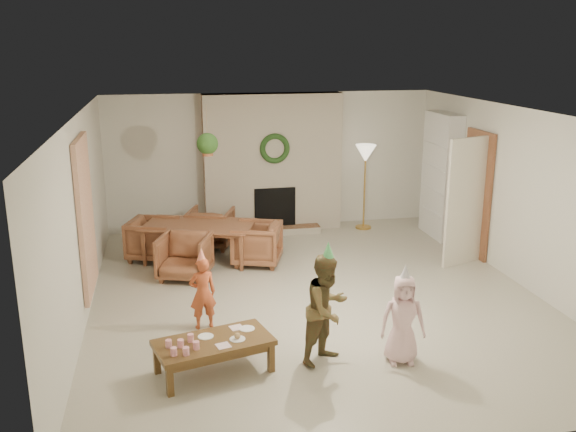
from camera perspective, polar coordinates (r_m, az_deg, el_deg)
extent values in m
plane|color=#B7B29E|center=(8.75, 2.46, -7.23)|extent=(7.00, 7.00, 0.00)
plane|color=white|center=(8.12, 2.67, 9.27)|extent=(7.00, 7.00, 0.00)
plane|color=silver|center=(11.69, -1.57, 5.02)|extent=(7.00, 0.00, 7.00)
plane|color=silver|center=(5.21, 11.96, -9.02)|extent=(7.00, 0.00, 7.00)
plane|color=silver|center=(8.18, -18.30, -0.39)|extent=(0.00, 7.00, 7.00)
plane|color=silver|center=(9.51, 20.41, 1.58)|extent=(0.00, 7.00, 7.00)
cube|color=#5C2818|center=(11.50, -1.40, 4.84)|extent=(2.50, 0.40, 2.50)
cube|color=#5D3219|center=(11.45, -1.05, -1.34)|extent=(1.60, 0.30, 0.12)
cube|color=black|center=(11.50, -1.21, 0.76)|extent=(0.75, 0.12, 0.75)
torus|color=#1B3E17|center=(11.22, -1.20, 6.13)|extent=(0.54, 0.10, 0.54)
cylinder|color=gold|center=(11.90, 6.84, -1.01)|extent=(0.29, 0.29, 0.03)
cylinder|color=gold|center=(11.72, 6.95, 2.37)|extent=(0.03, 0.03, 1.42)
cone|color=beige|center=(11.59, 7.06, 5.66)|extent=(0.38, 0.38, 0.32)
cube|color=white|center=(11.44, 13.69, 3.58)|extent=(0.30, 1.00, 2.20)
cube|color=white|center=(11.58, 13.40, 0.43)|extent=(0.30, 0.92, 0.03)
cube|color=white|center=(11.48, 13.52, 2.36)|extent=(0.30, 0.92, 0.03)
cube|color=white|center=(11.40, 13.65, 4.31)|extent=(0.30, 0.92, 0.03)
cube|color=white|center=(11.33, 13.78, 6.30)|extent=(0.30, 0.92, 0.03)
cube|color=#A1241D|center=(11.40, 13.66, 0.91)|extent=(0.20, 0.40, 0.24)
cube|color=#294798|center=(11.49, 13.37, 3.09)|extent=(0.20, 0.44, 0.24)
cube|color=gold|center=(11.28, 13.81, 4.86)|extent=(0.20, 0.36, 0.22)
cube|color=brown|center=(10.55, 16.75, 1.92)|extent=(0.05, 0.86, 2.04)
cube|color=beige|center=(10.05, 15.82, 1.22)|extent=(0.77, 0.32, 2.00)
cube|color=beige|center=(8.37, -17.88, -0.01)|extent=(0.06, 1.20, 2.00)
imported|color=brown|center=(10.08, -8.11, -2.43)|extent=(1.93, 1.47, 0.60)
imported|color=brown|center=(9.39, -9.36, -3.65)|extent=(0.91, 0.92, 0.66)
imported|color=brown|center=(10.76, -7.03, -1.06)|extent=(0.91, 0.92, 0.66)
imported|color=brown|center=(10.30, -12.14, -2.06)|extent=(0.92, 0.91, 0.66)
imported|color=brown|center=(9.86, -2.85, -2.51)|extent=(0.92, 0.91, 0.66)
cylinder|color=tan|center=(9.43, -7.37, 7.90)|extent=(0.01, 0.01, 0.70)
cylinder|color=#965230|center=(9.48, -7.29, 5.80)|extent=(0.16, 0.16, 0.12)
sphere|color=#214617|center=(9.46, -7.32, 6.52)|extent=(0.32, 0.32, 0.32)
cube|color=brown|center=(6.75, -6.77, -11.33)|extent=(1.32, 0.89, 0.06)
cube|color=brown|center=(6.78, -6.75, -11.82)|extent=(1.21, 0.78, 0.07)
cube|color=brown|center=(6.50, -10.66, -14.52)|extent=(0.08, 0.08, 0.32)
cube|color=brown|center=(6.82, -1.55, -12.71)|extent=(0.08, 0.08, 0.32)
cube|color=brown|center=(6.92, -11.81, -12.62)|extent=(0.08, 0.08, 0.32)
cube|color=brown|center=(7.22, -3.21, -11.04)|extent=(0.08, 0.08, 0.32)
cylinder|color=white|center=(6.48, -10.32, -12.00)|extent=(0.08, 0.08, 0.08)
cylinder|color=white|center=(6.65, -10.77, -11.31)|extent=(0.08, 0.08, 0.08)
cylinder|color=white|center=(6.47, -9.23, -12.00)|extent=(0.08, 0.08, 0.08)
cylinder|color=white|center=(6.63, -9.72, -11.32)|extent=(0.08, 0.08, 0.08)
cylinder|color=white|center=(6.57, -8.32, -11.53)|extent=(0.08, 0.08, 0.08)
cylinder|color=white|center=(6.73, -8.82, -10.86)|extent=(0.08, 0.08, 0.08)
cylinder|color=white|center=(6.82, -7.47, -10.77)|extent=(0.20, 0.20, 0.01)
cylinder|color=white|center=(6.73, -4.61, -11.05)|extent=(0.20, 0.20, 0.01)
cylinder|color=white|center=(6.95, -3.74, -10.15)|extent=(0.20, 0.20, 0.01)
sphere|color=tan|center=(6.72, -4.62, -10.78)|extent=(0.08, 0.08, 0.07)
cube|color=#F6B5C3|center=(6.61, -5.89, -11.62)|extent=(0.17, 0.17, 0.01)
cube|color=#F6B5C3|center=(6.98, -4.69, -10.05)|extent=(0.17, 0.17, 0.01)
imported|color=#B84C27|center=(7.72, -7.74, -6.94)|extent=(0.36, 0.27, 0.90)
cone|color=#F3B751|center=(7.54, -7.88, -3.50)|extent=(0.14, 0.14, 0.17)
imported|color=brown|center=(6.84, 3.57, -8.38)|extent=(0.75, 0.72, 1.23)
cone|color=#54C569|center=(6.60, 3.67, -3.16)|extent=(0.18, 0.18, 0.20)
imported|color=#F8C6CB|center=(6.96, 10.37, -9.20)|extent=(0.54, 0.40, 1.00)
cone|color=silver|center=(6.76, 10.59, -5.05)|extent=(0.17, 0.17, 0.18)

